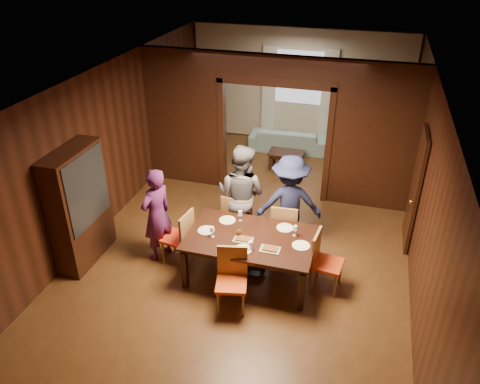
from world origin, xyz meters
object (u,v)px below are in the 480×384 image
(dining_table, at_px, (251,257))
(hutch, at_px, (79,207))
(person_purple, at_px, (157,215))
(coffee_table, at_px, (286,160))
(chair_right, at_px, (328,262))
(person_grey, at_px, (241,195))
(chair_left, at_px, (177,236))
(chair_far_r, at_px, (285,227))
(chair_near, at_px, (231,282))
(chair_far_l, at_px, (238,217))
(person_navy, at_px, (289,203))
(sofa, at_px, (288,139))

(dining_table, height_order, hutch, hutch)
(hutch, bearing_deg, person_purple, 17.54)
(coffee_table, relative_size, chair_right, 0.82)
(person_grey, height_order, chair_left, person_grey)
(chair_far_r, distance_m, chair_near, 1.68)
(chair_right, distance_m, chair_far_r, 1.13)
(person_purple, height_order, chair_far_r, person_purple)
(chair_far_l, bearing_deg, person_navy, -166.58)
(chair_right, bearing_deg, hutch, 101.43)
(person_grey, height_order, coffee_table, person_grey)
(person_navy, distance_m, chair_left, 1.96)
(person_navy, bearing_deg, hutch, 5.80)
(sofa, bearing_deg, chair_far_l, 85.69)
(dining_table, height_order, coffee_table, dining_table)
(chair_near, height_order, hutch, hutch)
(chair_far_r, bearing_deg, person_grey, -10.94)
(person_navy, xyz_separation_m, chair_near, (-0.49, -1.77, -0.38))
(person_grey, distance_m, hutch, 2.67)
(person_purple, xyz_separation_m, chair_right, (2.83, -0.03, -0.34))
(chair_right, bearing_deg, person_navy, 46.99)
(dining_table, xyz_separation_m, coffee_table, (-0.21, 4.02, -0.18))
(coffee_table, distance_m, chair_far_l, 3.15)
(person_navy, xyz_separation_m, chair_right, (0.79, -0.93, -0.38))
(sofa, bearing_deg, person_purple, 72.96)
(chair_left, bearing_deg, chair_far_l, 143.99)
(chair_right, bearing_deg, coffee_table, 26.24)
(person_purple, height_order, dining_table, person_purple)
(person_grey, bearing_deg, chair_far_r, -175.12)
(sofa, xyz_separation_m, chair_near, (0.29, -5.85, 0.21))
(person_purple, height_order, chair_far_l, person_purple)
(person_navy, distance_m, sofa, 4.20)
(person_grey, relative_size, chair_right, 1.91)
(person_grey, xyz_separation_m, hutch, (-2.38, -1.22, 0.08))
(chair_far_l, distance_m, chair_near, 1.73)
(dining_table, distance_m, chair_near, 0.80)
(coffee_table, bearing_deg, person_navy, -78.39)
(person_navy, relative_size, chair_far_r, 1.79)
(person_grey, height_order, chair_far_r, person_grey)
(coffee_table, bearing_deg, person_purple, -109.77)
(chair_far_l, bearing_deg, chair_left, 53.73)
(person_grey, relative_size, hutch, 0.92)
(chair_right, relative_size, chair_far_r, 1.00)
(person_grey, distance_m, chair_left, 1.30)
(chair_left, bearing_deg, person_navy, 126.63)
(chair_left, bearing_deg, person_grey, 143.53)
(coffee_table, relative_size, chair_left, 0.82)
(sofa, xyz_separation_m, dining_table, (0.37, -5.07, 0.10))
(chair_near, bearing_deg, chair_far_l, 90.98)
(hutch, bearing_deg, person_navy, 21.56)
(dining_table, xyz_separation_m, chair_far_r, (0.38, 0.84, 0.10))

